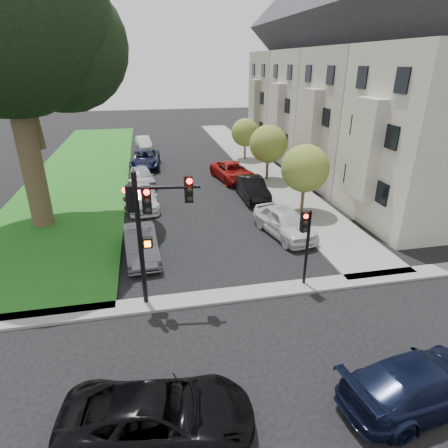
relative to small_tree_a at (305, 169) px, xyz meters
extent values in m
plane|color=black|center=(-6.20, -10.23, -2.96)|extent=(140.00, 140.00, 0.00)
cube|color=#196517|center=(-15.20, 13.77, -2.90)|extent=(8.00, 44.00, 0.12)
cube|color=slate|center=(0.55, 13.77, -2.90)|extent=(3.50, 44.00, 0.12)
cube|color=slate|center=(-6.20, -8.23, -2.90)|extent=(60.00, 1.00, 0.12)
cube|color=gray|center=(6.30, -2.23, 2.04)|extent=(7.00, 7.40, 10.00)
cube|color=gray|center=(2.45, -2.23, 1.54)|extent=(0.70, 2.20, 5.50)
cube|color=black|center=(2.75, -2.23, 2.54)|extent=(0.08, 3.60, 6.00)
cube|color=gray|center=(6.30, 5.27, 2.04)|extent=(7.00, 7.40, 10.00)
cube|color=#2D2C33|center=(6.30, 5.27, 9.52)|extent=(7.00, 7.55, 7.00)
cube|color=gray|center=(2.45, 5.27, 1.54)|extent=(0.70, 2.20, 5.50)
cube|color=black|center=(2.75, 5.27, 2.54)|extent=(0.08, 3.60, 6.00)
cube|color=#9B9792|center=(6.30, 12.77, 2.04)|extent=(7.00, 7.40, 10.00)
cube|color=#2D2C33|center=(6.30, 12.77, 9.52)|extent=(7.00, 7.55, 7.00)
cube|color=#9B9792|center=(2.45, 12.77, 1.54)|extent=(0.70, 2.20, 5.50)
cube|color=black|center=(2.75, 12.77, 2.54)|extent=(0.08, 3.60, 6.00)
cube|color=gray|center=(6.30, 20.27, 2.04)|extent=(7.00, 7.40, 10.00)
cube|color=#2D2C33|center=(6.30, 20.27, 9.52)|extent=(7.00, 7.55, 7.00)
cube|color=gray|center=(2.45, 20.27, 1.54)|extent=(0.70, 2.20, 5.50)
cube|color=black|center=(2.75, 20.27, 2.54)|extent=(0.08, 3.60, 6.00)
cylinder|color=brown|center=(-15.87, 1.27, 1.40)|extent=(1.20, 1.20, 8.72)
sphere|color=black|center=(-13.47, 2.36, 6.85)|extent=(6.98, 6.98, 6.98)
cylinder|color=brown|center=(0.00, 0.00, -1.90)|extent=(0.21, 0.21, 2.12)
sphere|color=olive|center=(0.00, 0.00, 0.01)|extent=(2.97, 2.97, 2.97)
cylinder|color=brown|center=(0.00, 7.37, -1.88)|extent=(0.21, 0.21, 2.15)
sphere|color=olive|center=(0.00, 7.37, 0.05)|extent=(3.01, 3.01, 3.01)
cylinder|color=brown|center=(0.00, 14.58, -2.00)|extent=(0.19, 0.19, 1.93)
sphere|color=olive|center=(0.00, 14.58, -0.26)|extent=(2.70, 2.70, 2.70)
cylinder|color=black|center=(-10.00, -8.03, -0.21)|extent=(0.21, 0.21, 5.50)
cylinder|color=black|center=(-8.84, -8.03, 1.91)|extent=(2.33, 0.42, 0.13)
cube|color=black|center=(-9.63, -8.03, 1.48)|extent=(0.35, 0.31, 1.01)
cube|color=black|center=(-8.10, -8.03, 1.80)|extent=(0.35, 0.31, 1.01)
cube|color=black|center=(-10.21, -7.77, 1.48)|extent=(0.31, 0.35, 1.01)
sphere|color=#FF0C05|center=(-9.63, -8.19, 1.82)|extent=(0.21, 0.21, 0.21)
sphere|color=black|center=(-9.63, -8.19, 1.15)|extent=(0.21, 0.21, 0.21)
cube|color=black|center=(-9.74, -8.03, -0.21)|extent=(0.40, 0.31, 0.40)
cube|color=#FF5905|center=(-9.74, -8.18, -0.21)|extent=(0.23, 0.03, 0.23)
cylinder|color=black|center=(-3.21, -8.03, -1.20)|extent=(0.14, 0.14, 3.51)
cube|color=black|center=(-3.44, -8.03, 0.09)|extent=(0.31, 0.27, 0.88)
sphere|color=#FF0C05|center=(-3.44, -8.17, 0.39)|extent=(0.18, 0.18, 0.18)
imported|color=black|center=(-9.73, -14.01, -2.27)|extent=(5.22, 2.89, 1.38)
imported|color=black|center=(-2.38, -14.47, -2.24)|extent=(5.19, 2.69, 1.44)
imported|color=silver|center=(-2.27, -2.93, -2.16)|extent=(2.81, 4.98, 1.60)
imported|color=black|center=(-2.40, 3.41, -2.20)|extent=(1.64, 4.62, 1.52)
imported|color=maroon|center=(-2.73, 8.03, -2.23)|extent=(3.29, 5.59, 1.46)
imported|color=#3F4247|center=(-10.15, -3.96, -2.24)|extent=(1.87, 4.46, 1.43)
imported|color=silver|center=(-10.03, 3.17, -2.28)|extent=(2.19, 4.82, 1.37)
imported|color=#999BA0|center=(-10.00, 8.32, -2.27)|extent=(2.26, 4.25, 1.38)
imported|color=black|center=(-9.72, 13.61, -2.19)|extent=(2.92, 5.71, 1.54)
imported|color=silver|center=(-9.80, 22.23, -2.31)|extent=(1.92, 4.09, 1.30)
camera|label=1|loc=(-9.46, -21.04, 6.07)|focal=30.00mm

